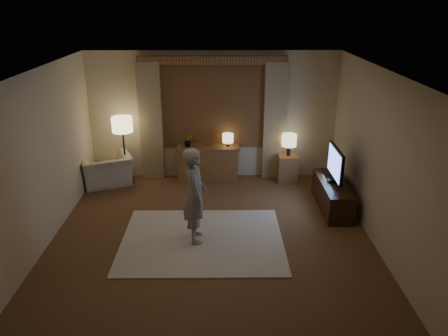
{
  "coord_description": "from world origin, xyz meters",
  "views": [
    {
      "loc": [
        0.14,
        -5.87,
        3.54
      ],
      "look_at": [
        0.21,
        0.6,
        1.01
      ],
      "focal_mm": 35.0,
      "sensor_mm": 36.0,
      "label": 1
    }
  ],
  "objects_px": {
    "sideboard": "(208,164)",
    "person": "(195,195)",
    "tv_stand": "(333,195)",
    "side_table": "(288,168)",
    "armchair": "(106,170)"
  },
  "relations": [
    {
      "from": "sideboard",
      "to": "person",
      "type": "relative_size",
      "value": 0.8
    },
    {
      "from": "sideboard",
      "to": "tv_stand",
      "type": "height_order",
      "value": "sideboard"
    },
    {
      "from": "sideboard",
      "to": "tv_stand",
      "type": "bearing_deg",
      "value": -30.39
    },
    {
      "from": "side_table",
      "to": "tv_stand",
      "type": "relative_size",
      "value": 0.4
    },
    {
      "from": "armchair",
      "to": "person",
      "type": "bearing_deg",
      "value": 107.85
    },
    {
      "from": "tv_stand",
      "to": "side_table",
      "type": "bearing_deg",
      "value": 116.1
    },
    {
      "from": "tv_stand",
      "to": "sideboard",
      "type": "bearing_deg",
      "value": 149.61
    },
    {
      "from": "sideboard",
      "to": "armchair",
      "type": "xyz_separation_m",
      "value": [
        -2.05,
        -0.19,
        -0.04
      ]
    },
    {
      "from": "sideboard",
      "to": "side_table",
      "type": "height_order",
      "value": "sideboard"
    },
    {
      "from": "sideboard",
      "to": "armchair",
      "type": "distance_m",
      "value": 2.06
    },
    {
      "from": "armchair",
      "to": "tv_stand",
      "type": "xyz_separation_m",
      "value": [
        4.3,
        -1.13,
        -0.06
      ]
    },
    {
      "from": "person",
      "to": "sideboard",
      "type": "bearing_deg",
      "value": -11.59
    },
    {
      "from": "side_table",
      "to": "tv_stand",
      "type": "height_order",
      "value": "side_table"
    },
    {
      "from": "side_table",
      "to": "tv_stand",
      "type": "bearing_deg",
      "value": -63.9
    },
    {
      "from": "side_table",
      "to": "tv_stand",
      "type": "distance_m",
      "value": 1.41
    }
  ]
}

